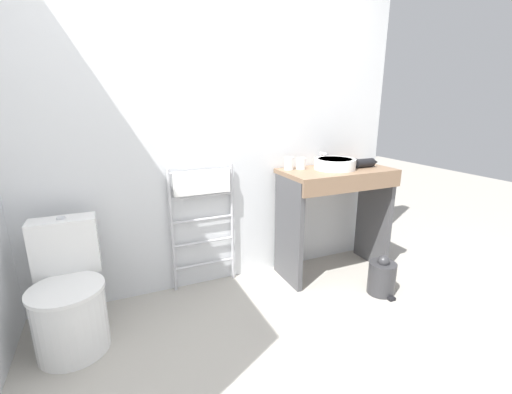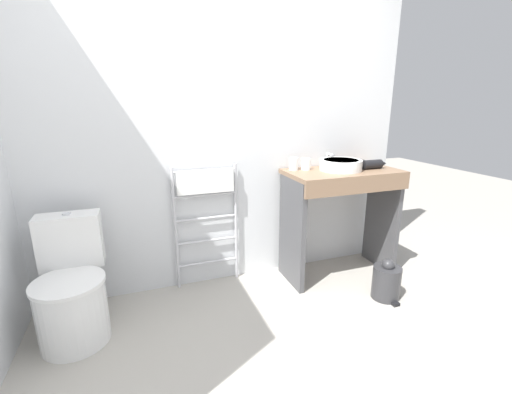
% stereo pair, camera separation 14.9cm
% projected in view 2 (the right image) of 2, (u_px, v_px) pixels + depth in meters
% --- Properties ---
extents(wall_back, '(3.07, 0.12, 2.68)m').
position_uv_depth(wall_back, '(221.00, 113.00, 2.58)').
color(wall_back, silver).
rests_on(wall_back, ground_plane).
extents(toilet, '(0.41, 0.55, 0.75)m').
position_uv_depth(toilet, '(72.00, 293.00, 2.09)').
color(toilet, white).
rests_on(toilet, ground_plane).
extents(towel_radiator, '(0.50, 0.06, 0.97)m').
position_uv_depth(towel_radiator, '(206.00, 200.00, 2.60)').
color(towel_radiator, silver).
rests_on(towel_radiator, ground_plane).
extents(vanity_counter, '(0.91, 0.47, 0.90)m').
position_uv_depth(vanity_counter, '(341.00, 206.00, 2.79)').
color(vanity_counter, '#84664C').
rests_on(vanity_counter, ground_plane).
extents(sink_basin, '(0.33, 0.33, 0.08)m').
position_uv_depth(sink_basin, '(341.00, 165.00, 2.71)').
color(sink_basin, white).
rests_on(sink_basin, vanity_counter).
extents(faucet, '(0.02, 0.10, 0.12)m').
position_uv_depth(faucet, '(329.00, 157.00, 2.87)').
color(faucet, silver).
rests_on(faucet, vanity_counter).
extents(cup_near_wall, '(0.07, 0.07, 0.10)m').
position_uv_depth(cup_near_wall, '(294.00, 164.00, 2.71)').
color(cup_near_wall, white).
rests_on(cup_near_wall, vanity_counter).
extents(cup_near_edge, '(0.08, 0.08, 0.09)m').
position_uv_depth(cup_near_edge, '(306.00, 164.00, 2.73)').
color(cup_near_edge, white).
rests_on(cup_near_edge, vanity_counter).
extents(hair_dryer, '(0.23, 0.17, 0.07)m').
position_uv_depth(hair_dryer, '(372.00, 164.00, 2.78)').
color(hair_dryer, black).
rests_on(hair_dryer, vanity_counter).
extents(trash_bin, '(0.20, 0.24, 0.31)m').
position_uv_depth(trash_bin, '(386.00, 281.00, 2.55)').
color(trash_bin, '#333335').
rests_on(trash_bin, ground_plane).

